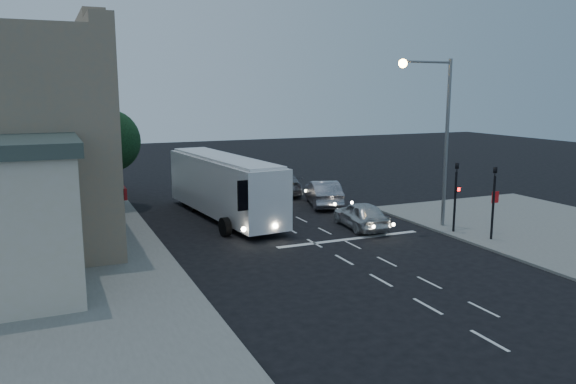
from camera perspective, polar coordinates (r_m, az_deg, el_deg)
name	(u,v)px	position (r m, az deg, el deg)	size (l,w,h in m)	color
ground	(334,254)	(26.24, 4.65, -6.29)	(120.00, 120.00, 0.00)	black
sidewalk_far	(29,241)	(31.06, -24.83, -4.49)	(12.00, 50.00, 0.12)	slate
road_markings	(325,235)	(29.64, 3.83, -4.33)	(8.00, 30.55, 0.01)	silver
tour_bus	(224,185)	(33.31, -6.54, 0.74)	(3.73, 12.19, 3.68)	white
car_suv	(361,215)	(31.03, 7.41, -2.32)	(1.77, 4.40, 1.50)	silver
car_sedan_a	(323,193)	(36.88, 3.62, -0.11)	(1.77, 5.07, 1.67)	gray
car_sedan_b	(281,183)	(41.12, -0.67, 0.96)	(2.29, 5.63, 1.63)	gray
traffic_signal_main	(456,189)	(30.54, 16.69, 0.32)	(0.25, 0.35, 4.10)	black
traffic_signal_side	(494,194)	(29.56, 20.19, -0.19)	(0.18, 0.15, 4.10)	black
regulatory_sign	(494,205)	(31.07, 20.22, -1.26)	(0.45, 0.12, 2.20)	slate
streetlight	(438,124)	(31.11, 14.95, 6.73)	(3.32, 0.44, 9.00)	slate
low_building_north	(20,151)	(42.37, -25.57, 3.74)	(9.40, 9.40, 6.50)	beige
street_tree	(108,138)	(37.47, -17.80, 5.24)	(4.00, 4.00, 6.20)	black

